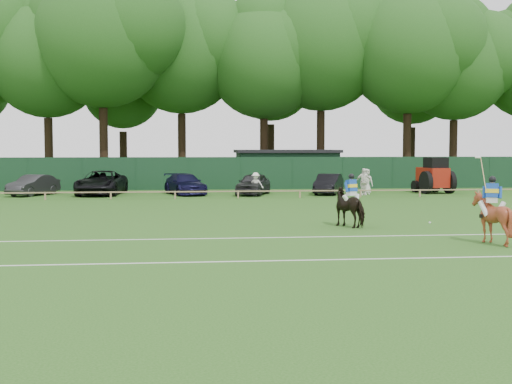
{
  "coord_description": "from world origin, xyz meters",
  "views": [
    {
      "loc": [
        -2.62,
        -25.41,
        3.3
      ],
      "look_at": [
        0.5,
        3.0,
        1.4
      ],
      "focal_mm": 48.0,
      "sensor_mm": 36.0,
      "label": 1
    }
  ],
  "objects": [
    {
      "name": "suv_black",
      "position": [
        -8.05,
        22.18,
        0.82
      ],
      "size": [
        3.35,
        6.18,
        1.65
      ],
      "primitive_type": "imported",
      "rotation": [
        0.0,
        0.0,
        -0.11
      ],
      "color": "black",
      "rests_on": "ground"
    },
    {
      "name": "hatch_grey",
      "position": [
        2.3,
        21.08,
        0.75
      ],
      "size": [
        3.12,
        4.74,
        1.5
      ],
      "primitive_type": "imported",
      "rotation": [
        0.0,
        0.0,
        -0.34
      ],
      "color": "#2C2C2F",
      "rests_on": "ground"
    },
    {
      "name": "tree_row",
      "position": [
        2.0,
        35.0,
        0.0
      ],
      "size": [
        96.0,
        12.0,
        21.0
      ],
      "primitive_type": null,
      "color": "#26561C",
      "rests_on": "ground"
    },
    {
      "name": "rider_chestnut",
      "position": [
        7.86,
        -3.31,
        1.66
      ],
      "size": [
        0.88,
        0.8,
        2.05
      ],
      "rotation": [
        0.0,
        0.0,
        2.64
      ],
      "color": "silver",
      "rests_on": "ground"
    },
    {
      "name": "estate_black",
      "position": [
        7.56,
        21.08,
        0.7
      ],
      "size": [
        2.96,
        4.52,
        1.41
      ],
      "primitive_type": "imported",
      "rotation": [
        0.0,
        0.0,
        -0.38
      ],
      "color": "black",
      "rests_on": "ground"
    },
    {
      "name": "rider_dark",
      "position": [
        4.36,
        2.07,
        1.54
      ],
      "size": [
        0.88,
        0.62,
        1.41
      ],
      "rotation": [
        0.0,
        0.0,
        3.66
      ],
      "color": "silver",
      "rests_on": "ground"
    },
    {
      "name": "sedan_navy",
      "position": [
        -2.35,
        21.85,
        0.71
      ],
      "size": [
        3.29,
        5.29,
        1.43
      ],
      "primitive_type": "imported",
      "rotation": [
        0.0,
        0.0,
        0.28
      ],
      "color": "black",
      "rests_on": "ground"
    },
    {
      "name": "spectator_mid",
      "position": [
        9.71,
        19.9,
        0.92
      ],
      "size": [
        1.11,
        0.54,
        1.83
      ],
      "primitive_type": "imported",
      "rotation": [
        0.0,
        0.0,
        -0.08
      ],
      "color": "white",
      "rests_on": "ground"
    },
    {
      "name": "perimeter_fence",
      "position": [
        0.0,
        27.0,
        1.25
      ],
      "size": [
        92.08,
        0.08,
        2.5
      ],
      "color": "#14351E",
      "rests_on": "ground"
    },
    {
      "name": "pitch_rail",
      "position": [
        0.0,
        18.0,
        0.45
      ],
      "size": [
        62.1,
        0.1,
        0.5
      ],
      "color": "#997F5B",
      "rests_on": "ground"
    },
    {
      "name": "pitch_lines",
      "position": [
        0.0,
        -3.5,
        0.01
      ],
      "size": [
        60.0,
        5.1,
        0.01
      ],
      "color": "silver",
      "rests_on": "ground"
    },
    {
      "name": "horse_chestnut",
      "position": [
        7.87,
        -3.3,
        0.88
      ],
      "size": [
        2.02,
        2.09,
        1.77
      ],
      "primitive_type": "imported",
      "rotation": [
        0.0,
        0.0,
        2.64
      ],
      "color": "maroon",
      "rests_on": "ground"
    },
    {
      "name": "ground",
      "position": [
        0.0,
        0.0,
        0.0
      ],
      "size": [
        160.0,
        160.0,
        0.0
      ],
      "primitive_type": "plane",
      "color": "#1E4C14",
      "rests_on": "ground"
    },
    {
      "name": "horse_dark",
      "position": [
        4.35,
        2.08,
        0.81
      ],
      "size": [
        1.71,
        2.1,
        1.62
      ],
      "primitive_type": "imported",
      "rotation": [
        0.0,
        0.0,
        3.66
      ],
      "color": "black",
      "rests_on": "ground"
    },
    {
      "name": "spectator_right",
      "position": [
        10.11,
        20.56,
        0.89
      ],
      "size": [
        0.97,
        0.73,
        1.78
      ],
      "primitive_type": "imported",
      "rotation": [
        0.0,
        0.0,
        -0.21
      ],
      "color": "silver",
      "rests_on": "ground"
    },
    {
      "name": "spectator_left",
      "position": [
        2.33,
        19.84,
        0.79
      ],
      "size": [
        1.1,
        0.75,
        1.58
      ],
      "primitive_type": "imported",
      "rotation": [
        0.0,
        0.0,
        -0.17
      ],
      "color": "silver",
      "rests_on": "ground"
    },
    {
      "name": "polo_ball",
      "position": [
        7.95,
        2.7,
        0.04
      ],
      "size": [
        0.09,
        0.09,
        0.09
      ],
      "primitive_type": "sphere",
      "color": "silver",
      "rests_on": "ground"
    },
    {
      "name": "tractor",
      "position": [
        15.21,
        21.34,
        1.2
      ],
      "size": [
        2.37,
        3.25,
        2.55
      ],
      "rotation": [
        0.0,
        0.0,
        0.12
      ],
      "color": "maroon",
      "rests_on": "ground"
    },
    {
      "name": "utility_shed",
      "position": [
        6.0,
        30.0,
        1.54
      ],
      "size": [
        8.4,
        4.4,
        3.04
      ],
      "color": "#14331E",
      "rests_on": "ground"
    },
    {
      "name": "sedan_grey",
      "position": [
        -12.56,
        22.04,
        0.7
      ],
      "size": [
        3.08,
        4.47,
        1.4
      ],
      "primitive_type": "imported",
      "rotation": [
        0.0,
        0.0,
        -0.42
      ],
      "color": "#2B2B2D",
      "rests_on": "ground"
    }
  ]
}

